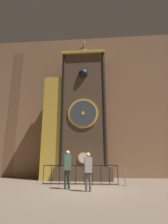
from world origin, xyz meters
The scene contains 7 objects.
ground_plane centered at (0.00, 0.00, 0.00)m, with size 28.00×28.00×0.00m, color brown.
cathedral_back_wall centered at (-0.09, 5.16, 6.10)m, with size 24.00×0.32×12.21m.
clock_tower centered at (-0.85, 3.65, 4.66)m, with size 4.93×1.80×10.92m.
railing_fence centered at (-0.43, 1.50, 0.59)m, with size 4.32×0.05×1.08m.
visitor_near centered at (-0.92, 0.07, 1.11)m, with size 0.38×0.30×1.84m.
visitor_far centered at (0.15, -0.47, 1.04)m, with size 0.39×0.31×1.72m.
stanchion_post centered at (2.07, 1.33, 0.30)m, with size 0.28×0.28×0.94m.
Camera 1 is at (0.65, -9.00, 1.51)m, focal length 28.00 mm.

